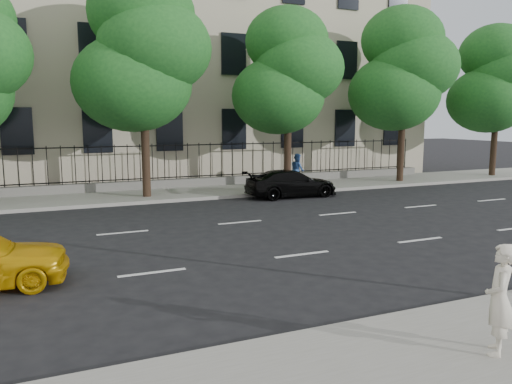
# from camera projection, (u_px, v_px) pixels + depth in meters

# --- Properties ---
(ground) EXTENTS (120.00, 120.00, 0.00)m
(ground) POSITION_uv_depth(u_px,v_px,m) (356.00, 283.00, 11.02)
(ground) COLOR black
(ground) RESTS_ON ground
(far_sidewalk) EXTENTS (60.00, 4.00, 0.15)m
(far_sidewalk) POSITION_uv_depth(u_px,v_px,m) (186.00, 193.00, 23.72)
(far_sidewalk) COLOR gray
(far_sidewalk) RESTS_ON ground
(lane_markings) EXTENTS (49.60, 4.62, 0.01)m
(lane_markings) POSITION_uv_depth(u_px,v_px,m) (267.00, 236.00, 15.33)
(lane_markings) COLOR silver
(lane_markings) RESTS_ON ground
(masonry_building) EXTENTS (34.60, 12.11, 18.50)m
(masonry_building) POSITION_uv_depth(u_px,v_px,m) (144.00, 29.00, 30.53)
(masonry_building) COLOR #B7B091
(masonry_building) RESTS_ON ground
(iron_fence) EXTENTS (30.00, 0.50, 2.20)m
(iron_fence) POSITION_uv_depth(u_px,v_px,m) (177.00, 177.00, 25.18)
(iron_fence) COLOR slate
(iron_fence) RESTS_ON far_sidewalk
(tree_c) EXTENTS (5.89, 5.50, 9.80)m
(tree_c) POSITION_uv_depth(u_px,v_px,m) (143.00, 52.00, 21.44)
(tree_c) COLOR #382619
(tree_c) RESTS_ON far_sidewalk
(tree_d) EXTENTS (5.34, 4.94, 8.84)m
(tree_d) POSITION_uv_depth(u_px,v_px,m) (288.00, 72.00, 24.27)
(tree_d) COLOR #382619
(tree_d) RESTS_ON far_sidewalk
(tree_e) EXTENTS (5.71, 5.31, 9.46)m
(tree_e) POSITION_uv_depth(u_px,v_px,m) (403.00, 70.00, 26.97)
(tree_e) COLOR #382619
(tree_e) RESTS_ON far_sidewalk
(tree_f) EXTENTS (5.52, 5.12, 9.01)m
(tree_f) POSITION_uv_depth(u_px,v_px,m) (497.00, 80.00, 29.76)
(tree_f) COLOR #382619
(tree_f) RESTS_ON far_sidewalk
(black_sedan) EXTENTS (4.36, 1.86, 1.25)m
(black_sedan) POSITION_uv_depth(u_px,v_px,m) (291.00, 183.00, 22.89)
(black_sedan) COLOR black
(black_sedan) RESTS_ON ground
(woman_near) EXTENTS (0.72, 0.70, 1.66)m
(woman_near) POSITION_uv_depth(u_px,v_px,m) (499.00, 299.00, 7.29)
(woman_near) COLOR silver
(woman_near) RESTS_ON near_sidewalk
(pedestrian_far) EXTENTS (0.70, 0.86, 1.65)m
(pedestrian_far) POSITION_uv_depth(u_px,v_px,m) (297.00, 169.00, 25.77)
(pedestrian_far) COLOR #2C5192
(pedestrian_far) RESTS_ON far_sidewalk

